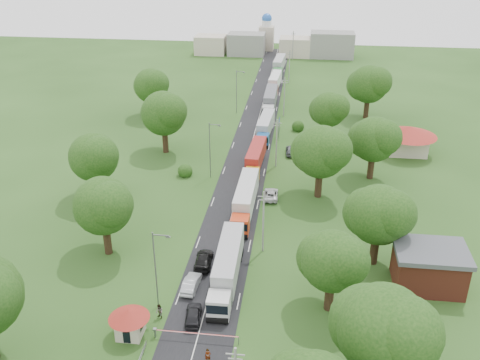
% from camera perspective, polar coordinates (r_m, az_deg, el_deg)
% --- Properties ---
extents(ground, '(260.00, 260.00, 0.00)m').
position_cam_1_polar(ground, '(79.37, -1.11, -4.53)').
color(ground, '#224216').
rests_on(ground, ground).
extents(road, '(8.00, 200.00, 0.04)m').
position_cam_1_polar(road, '(96.99, 0.56, 1.41)').
color(road, black).
rests_on(road, ground).
extents(boom_barrier, '(9.22, 0.35, 1.18)m').
position_cam_1_polar(boom_barrier, '(59.13, -6.01, -15.93)').
color(boom_barrier, slate).
rests_on(boom_barrier, ground).
extents(guard_booth, '(4.40, 4.40, 3.45)m').
position_cam_1_polar(guard_booth, '(59.70, -11.73, -14.33)').
color(guard_booth, beige).
rests_on(guard_booth, ground).
extents(info_sign, '(0.12, 3.10, 4.10)m').
position_cam_1_polar(info_sign, '(109.34, 4.19, 5.94)').
color(info_sign, slate).
rests_on(info_sign, ground).
extents(pole_1, '(1.60, 0.24, 9.00)m').
position_cam_1_polar(pole_1, '(70.47, 2.50, -4.39)').
color(pole_1, gray).
rests_on(pole_1, ground).
extents(pole_2, '(1.60, 0.24, 9.00)m').
position_cam_1_polar(pole_2, '(95.66, 3.92, 4.04)').
color(pole_2, gray).
rests_on(pole_2, ground).
extents(pole_3, '(1.60, 0.24, 9.00)m').
position_cam_1_polar(pole_3, '(122.08, 4.75, 8.89)').
color(pole_3, gray).
rests_on(pole_3, ground).
extents(pole_4, '(1.60, 0.24, 9.00)m').
position_cam_1_polar(pole_4, '(149.07, 5.29, 12.01)').
color(pole_4, gray).
rests_on(pole_4, ground).
extents(pole_5, '(1.60, 0.24, 9.00)m').
position_cam_1_polar(pole_5, '(176.38, 5.67, 14.16)').
color(pole_5, gray).
rests_on(pole_5, ground).
extents(lamp_0, '(2.03, 0.22, 10.00)m').
position_cam_1_polar(lamp_0, '(60.91, -8.90, -9.13)').
color(lamp_0, slate).
rests_on(lamp_0, ground).
extents(lamp_1, '(2.03, 0.22, 10.00)m').
position_cam_1_polar(lamp_1, '(90.97, -3.15, 3.47)').
color(lamp_1, slate).
rests_on(lamp_1, ground).
extents(lamp_2, '(2.03, 0.22, 10.00)m').
position_cam_1_polar(lamp_2, '(123.65, -0.31, 9.62)').
color(lamp_2, slate).
rests_on(lamp_2, ground).
extents(tree_1, '(9.60, 9.60, 12.05)m').
position_cam_1_polar(tree_1, '(50.45, 15.04, -15.06)').
color(tree_1, '#382616').
rests_on(tree_1, ground).
extents(tree_2, '(8.00, 8.00, 10.10)m').
position_cam_1_polar(tree_2, '(60.25, 9.81, -8.43)').
color(tree_2, '#382616').
rests_on(tree_2, ground).
extents(tree_3, '(8.80, 8.80, 11.07)m').
position_cam_1_polar(tree_3, '(69.08, 14.57, -3.53)').
color(tree_3, '#382616').
rests_on(tree_3, ground).
extents(tree_4, '(9.60, 9.60, 12.05)m').
position_cam_1_polar(tree_4, '(84.38, 8.61, 3.05)').
color(tree_4, '#382616').
rests_on(tree_4, ground).
extents(tree_5, '(8.80, 8.80, 11.07)m').
position_cam_1_polar(tree_5, '(92.76, 14.10, 4.27)').
color(tree_5, '#382616').
rests_on(tree_5, ground).
extents(tree_6, '(8.00, 8.00, 10.10)m').
position_cam_1_polar(tree_6, '(108.32, 9.48, 7.47)').
color(tree_6, '#382616').
rests_on(tree_6, ground).
extents(tree_7, '(9.60, 9.60, 12.05)m').
position_cam_1_polar(tree_7, '(123.04, 13.59, 9.94)').
color(tree_7, '#382616').
rests_on(tree_7, ground).
extents(tree_10, '(8.80, 8.80, 11.07)m').
position_cam_1_polar(tree_10, '(71.13, -14.37, -2.60)').
color(tree_10, '#382616').
rests_on(tree_10, ground).
extents(tree_11, '(8.80, 8.80, 11.07)m').
position_cam_1_polar(tree_11, '(86.13, -15.32, 2.43)').
color(tree_11, '#382616').
rests_on(tree_11, ground).
extents(tree_12, '(9.60, 9.60, 12.05)m').
position_cam_1_polar(tree_12, '(101.72, -8.15, 7.09)').
color(tree_12, '#382616').
rests_on(tree_12, ground).
extents(tree_13, '(8.80, 8.80, 11.07)m').
position_cam_1_polar(tree_13, '(122.39, -9.44, 9.92)').
color(tree_13, '#382616').
rests_on(tree_13, ground).
extents(house_brick, '(8.60, 6.60, 5.20)m').
position_cam_1_polar(house_brick, '(69.07, 19.51, -8.74)').
color(house_brick, maroon).
rests_on(house_brick, ground).
extents(house_cream, '(10.08, 10.08, 5.80)m').
position_cam_1_polar(house_cream, '(106.23, 17.56, 4.53)').
color(house_cream, beige).
rests_on(house_cream, ground).
extents(distant_town, '(52.00, 8.00, 8.00)m').
position_cam_1_polar(distant_town, '(181.70, 4.14, 14.17)').
color(distant_town, gray).
rests_on(distant_town, ground).
extents(church, '(5.00, 5.00, 12.30)m').
position_cam_1_polar(church, '(189.46, 2.84, 15.28)').
color(church, beige).
rests_on(church, ground).
extents(truck_0, '(2.87, 15.39, 4.26)m').
position_cam_1_polar(truck_0, '(65.98, -1.37, -9.20)').
color(truck_0, silver).
rests_on(truck_0, ground).
extents(truck_1, '(2.74, 15.30, 4.24)m').
position_cam_1_polar(truck_1, '(80.84, 0.58, -2.10)').
color(truck_1, red).
rests_on(truck_1, ground).
extents(truck_2, '(2.90, 13.88, 3.84)m').
position_cam_1_polar(truck_2, '(95.48, 1.66, 2.33)').
color(truck_2, orange).
rests_on(truck_2, ground).
extents(truck_3, '(3.03, 13.98, 3.86)m').
position_cam_1_polar(truck_3, '(110.67, 2.72, 5.70)').
color(truck_3, '#17508C').
rests_on(truck_3, ground).
extents(truck_4, '(2.64, 15.26, 4.23)m').
position_cam_1_polar(truck_4, '(127.28, 3.26, 8.51)').
color(truck_4, '#BDBDBD').
rests_on(truck_4, ground).
extents(truck_5, '(2.95, 13.78, 3.81)m').
position_cam_1_polar(truck_5, '(143.03, 3.74, 10.36)').
color(truck_5, '#A31919').
rests_on(truck_5, ground).
extents(truck_6, '(3.18, 14.80, 4.09)m').
position_cam_1_polar(truck_6, '(160.62, 4.18, 12.13)').
color(truck_6, '#2B7333').
rests_on(truck_6, ground).
extents(car_lane_front, '(2.23, 4.47, 1.46)m').
position_cam_1_polar(car_lane_front, '(61.54, -5.00, -14.11)').
color(car_lane_front, black).
rests_on(car_lane_front, ground).
extents(car_lane_mid, '(1.86, 4.67, 1.51)m').
position_cam_1_polar(car_lane_mid, '(65.98, -5.22, -10.93)').
color(car_lane_mid, '#AFB3B8').
rests_on(car_lane_mid, ground).
extents(car_lane_rear, '(2.40, 5.35, 1.52)m').
position_cam_1_polar(car_lane_rear, '(69.93, -3.89, -8.50)').
color(car_lane_rear, black).
rests_on(car_lane_rear, ground).
extents(car_verge_near, '(2.40, 4.91, 1.34)m').
position_cam_1_polar(car_verge_near, '(85.92, 3.32, -1.54)').
color(car_verge_near, silver).
rests_on(car_verge_near, ground).
extents(car_verge_far, '(2.20, 4.86, 1.62)m').
position_cam_1_polar(car_verge_far, '(102.50, 5.46, 3.18)').
color(car_verge_far, '#54565B').
rests_on(car_verge_far, ground).
extents(pedestrian_near, '(0.66, 0.49, 1.65)m').
position_cam_1_polar(pedestrian_near, '(56.59, -3.45, -18.24)').
color(pedestrian_near, gray).
rests_on(pedestrian_near, ground).
extents(pedestrian_booth, '(1.12, 1.09, 1.82)m').
position_cam_1_polar(pedestrian_booth, '(62.05, -8.59, -13.74)').
color(pedestrian_booth, gray).
rests_on(pedestrian_booth, ground).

